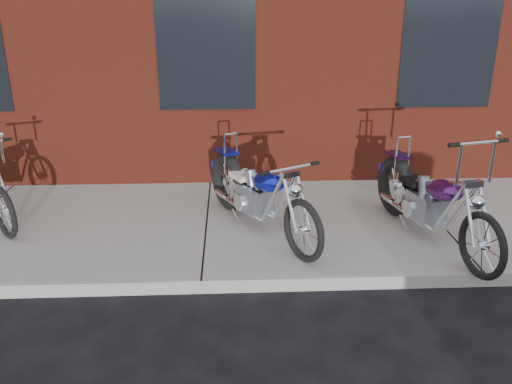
{
  "coord_description": "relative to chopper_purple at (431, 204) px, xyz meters",
  "views": [
    {
      "loc": [
        0.34,
        -4.9,
        3.0
      ],
      "look_at": [
        0.6,
        0.8,
        0.82
      ],
      "focal_mm": 38.0,
      "sensor_mm": 36.0,
      "label": 1
    }
  ],
  "objects": [
    {
      "name": "chopper_blue",
      "position": [
        -2.0,
        0.37,
        -0.0
      ],
      "size": [
        1.28,
        2.23,
        1.07
      ],
      "rotation": [
        0.0,
        0.0,
        -1.07
      ],
      "color": "black",
      "rests_on": "sidewalk"
    },
    {
      "name": "ground",
      "position": [
        -2.67,
        -0.87,
        -0.6
      ],
      "size": [
        120.0,
        120.0,
        0.0
      ],
      "primitive_type": "plane",
      "color": "black",
      "rests_on": "ground"
    },
    {
      "name": "chopper_purple",
      "position": [
        0.0,
        0.0,
        0.0
      ],
      "size": [
        0.81,
        2.45,
        1.4
      ],
      "rotation": [
        0.0,
        0.0,
        -1.33
      ],
      "color": "black",
      "rests_on": "sidewalk"
    },
    {
      "name": "sidewalk",
      "position": [
        -2.67,
        0.63,
        -0.52
      ],
      "size": [
        22.0,
        3.0,
        0.15
      ],
      "primitive_type": "cube",
      "color": "#9B9893",
      "rests_on": "ground"
    }
  ]
}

